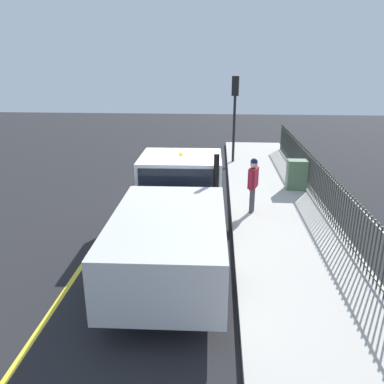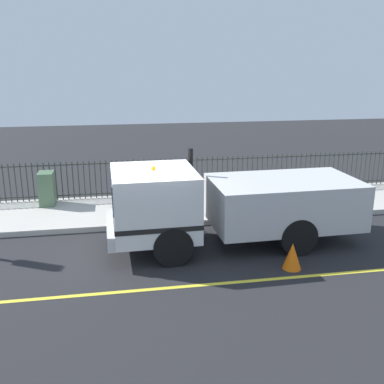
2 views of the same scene
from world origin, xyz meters
name	(u,v)px [view 1 (image 1 of 2)]	position (x,y,z in m)	size (l,w,h in m)	color
ground_plane	(177,221)	(0.00, 0.00, 0.00)	(50.55, 50.55, 0.00)	#232326
sidewalk_slab	(283,222)	(3.21, 0.00, 0.08)	(3.08, 22.98, 0.16)	#B7B2A8
lane_marking	(113,219)	(-1.98, 0.00, 0.00)	(0.12, 20.68, 0.01)	yellow
work_truck	(176,207)	(0.20, -1.89, 1.19)	(2.43, 6.66, 2.43)	white
worker_standing	(253,180)	(2.30, 0.52, 1.22)	(0.36, 0.61, 1.72)	maroon
iron_fence	(332,199)	(4.55, 0.00, 0.83)	(0.04, 19.56, 1.32)	#2D332D
traffic_light_near	(235,102)	(1.92, 6.94, 2.91)	(0.33, 0.26, 3.87)	black
utility_cabinet	(297,175)	(4.10, 2.95, 0.71)	(0.70, 0.48, 1.09)	#4C6B4C
traffic_cone	(94,263)	(-1.54, -3.27, 0.32)	(0.44, 0.44, 0.63)	orange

